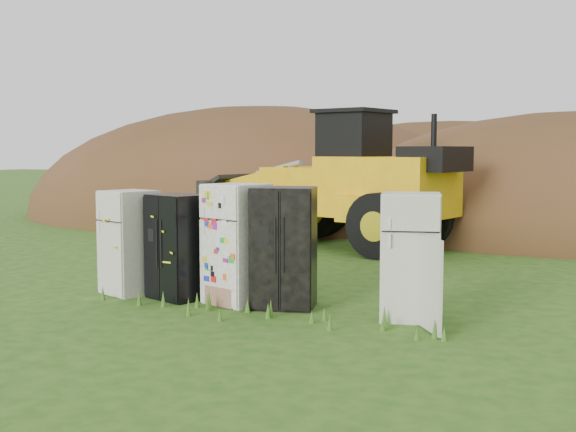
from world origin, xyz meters
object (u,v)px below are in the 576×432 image
fridge_open_door (410,256)px  wheel_loader (325,178)px  fridge_leftmost (129,242)px  fridge_black_side (178,247)px  fridge_sticker (237,244)px  fridge_dark_mid (284,247)px

fridge_open_door → wheel_loader: 8.12m
fridge_leftmost → fridge_open_door: bearing=21.8°
fridge_black_side → fridge_sticker: (1.05, 0.03, 0.09)m
fridge_sticker → fridge_black_side: bearing=-159.8°
fridge_leftmost → fridge_black_side: size_ratio=1.02×
fridge_leftmost → wheel_loader: wheel_loader is taller
fridge_black_side → fridge_dark_mid: size_ratio=0.92×
fridge_leftmost → fridge_sticker: fridge_sticker is taller
fridge_open_door → fridge_black_side: bearing=167.3°
fridge_black_side → wheel_loader: 7.20m
fridge_sticker → fridge_open_door: fridge_sticker is taller
fridge_leftmost → wheel_loader: 7.22m
fridge_black_side → fridge_open_door: fridge_open_door is taller
fridge_black_side → fridge_dark_mid: 1.84m
fridge_sticker → fridge_open_door: bearing=18.3°
fridge_leftmost → fridge_open_door: (4.79, -0.03, 0.03)m
fridge_leftmost → fridge_open_door: size_ratio=0.96×
fridge_black_side → fridge_open_door: (3.81, 0.00, 0.05)m
fridge_sticker → fridge_dark_mid: fridge_sticker is taller
fridge_sticker → fridge_dark_mid: 0.79m
fridge_dark_mid → wheel_loader: bearing=90.9°
fridge_dark_mid → fridge_open_door: size_ratio=1.02×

